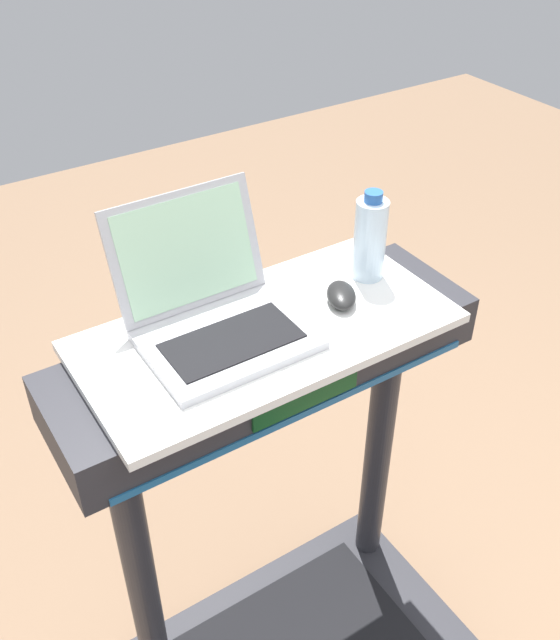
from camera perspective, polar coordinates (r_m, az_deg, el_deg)
name	(u,v)px	position (r m, az deg, el deg)	size (l,w,h in m)	color
desk_board	(266,331)	(1.44, -1.07, -0.91)	(0.75, 0.37, 0.02)	white
laptop	(214,310)	(1.41, -5.21, 0.79)	(0.31, 0.31, 0.24)	#B7B7BC
computer_mouse	(341,295)	(1.50, 4.83, 1.96)	(0.06, 0.10, 0.03)	black
water_bottle	(370,238)	(1.55, 7.09, 6.40)	(0.07, 0.07, 0.20)	silver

